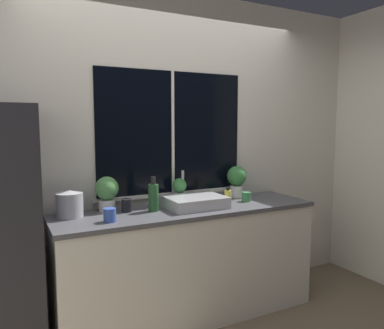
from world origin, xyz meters
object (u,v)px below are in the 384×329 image
potted_plant_right (237,179)px  mug_green (246,197)px  sink (194,202)px  mug_blue (110,215)px  potted_plant_left (107,191)px  bottle_tall (153,197)px  potted_plant_center (179,190)px  mug_black (127,205)px  kettle (70,204)px  soap_bottle (228,196)px

potted_plant_right → mug_green: (-0.04, -0.20, -0.13)m
sink → mug_green: bearing=-0.7°
potted_plant_right → mug_blue: (-1.27, -0.33, -0.12)m
potted_plant_left → mug_green: 1.19m
bottle_tall → mug_green: bottle_tall is taller
sink → mug_blue: sink is taller
potted_plant_center → potted_plant_right: (0.58, 0.00, 0.06)m
sink → mug_black: 0.54m
kettle → soap_bottle: bearing=-5.7°
kettle → bottle_tall: bearing=-9.9°
sink → kettle: 0.96m
potted_plant_center → mug_blue: bearing=-154.4°
potted_plant_center → soap_bottle: (0.36, -0.19, -0.05)m
mug_black → bottle_tall: bearing=-20.4°
potted_plant_right → mug_black: (-1.08, -0.10, -0.12)m
mug_blue → potted_plant_left: bearing=78.2°
mug_green → potted_plant_left: bearing=170.1°
potted_plant_right → soap_bottle: potted_plant_right is taller
potted_plant_left → soap_bottle: potted_plant_left is taller
sink → mug_green: size_ratio=5.75×
sink → bottle_tall: (-0.34, 0.03, 0.07)m
soap_bottle → sink: bearing=-179.0°
potted_plant_right → kettle: potted_plant_right is taller
potted_plant_right → mug_black: bearing=-174.7°
bottle_tall → mug_blue: (-0.39, -0.16, -0.06)m
mug_blue → kettle: kettle is taller
potted_plant_center → mug_green: 0.59m
potted_plant_left → kettle: bearing=-167.3°
potted_plant_center → bottle_tall: 0.35m
potted_plant_right → mug_green: potted_plant_right is taller
mug_green → mug_blue: size_ratio=0.85×
bottle_tall → sink: bearing=-4.4°
potted_plant_right → mug_blue: 1.32m
sink → kettle: bearing=172.1°
potted_plant_right → mug_green: size_ratio=3.55×
soap_bottle → mug_black: soap_bottle is taller
potted_plant_center → kettle: (-0.91, -0.07, -0.01)m
bottle_tall → mug_black: size_ratio=2.70×
potted_plant_right → kettle: 1.50m
sink → potted_plant_right: size_ratio=1.62×
kettle → mug_green: bearing=-5.4°
bottle_tall → kettle: (-0.61, 0.11, -0.02)m
mug_green → kettle: bearing=174.6°
potted_plant_left → mug_blue: (-0.07, -0.33, -0.10)m
mug_blue → potted_plant_right: bearing=14.5°
mug_blue → sink: bearing=10.3°
mug_black → mug_blue: (-0.19, -0.23, -0.00)m
potted_plant_left → bottle_tall: (0.32, -0.17, -0.04)m
potted_plant_center → soap_bottle: bearing=-27.7°
mug_green → potted_plant_right: bearing=79.3°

